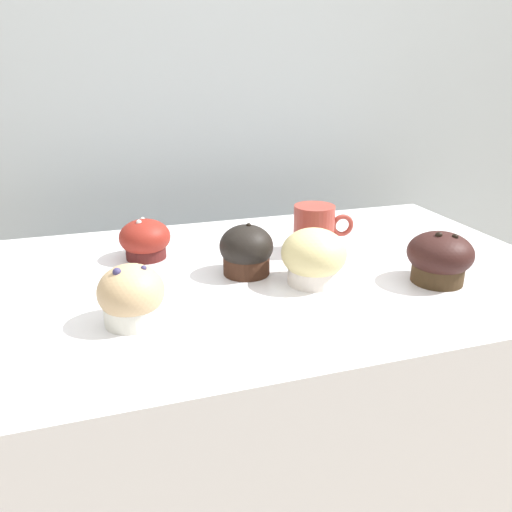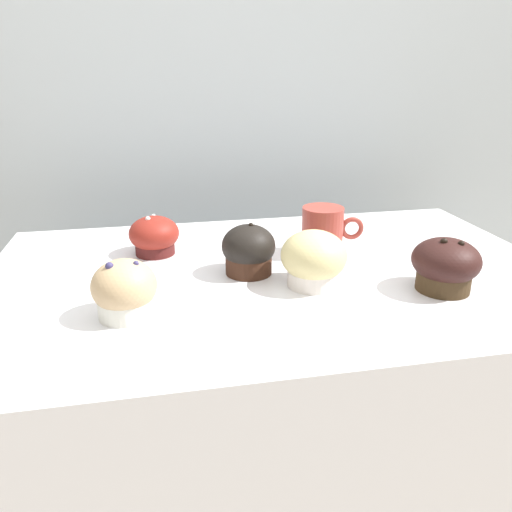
{
  "view_description": "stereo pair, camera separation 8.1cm",
  "coord_description": "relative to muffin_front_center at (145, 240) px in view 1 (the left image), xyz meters",
  "views": [
    {
      "loc": [
        -0.27,
        -0.77,
        1.29
      ],
      "look_at": [
        -0.04,
        -0.04,
        1.0
      ],
      "focal_mm": 35.0,
      "sensor_mm": 36.0,
      "label": 1
    },
    {
      "loc": [
        -0.19,
        -0.79,
        1.29
      ],
      "look_at": [
        -0.04,
        -0.04,
        1.0
      ],
      "focal_mm": 35.0,
      "sensor_mm": 36.0,
      "label": 2
    }
  ],
  "objects": [
    {
      "name": "wall_back",
      "position": [
        0.21,
        0.47,
        -0.09
      ],
      "size": [
        3.2,
        0.1,
        1.8
      ],
      "primitive_type": "cube",
      "color": "#A8B2B7",
      "rests_on": "ground"
    },
    {
      "name": "display_counter",
      "position": [
        0.21,
        -0.13,
        -0.51
      ],
      "size": [
        1.0,
        0.64,
        0.95
      ],
      "primitive_type": "cube",
      "color": "silver",
      "rests_on": "ground"
    },
    {
      "name": "muffin_front_center",
      "position": [
        0.0,
        0.0,
        0.0
      ],
      "size": [
        0.09,
        0.09,
        0.08
      ],
      "color": "#4C1918",
      "rests_on": "display_counter"
    },
    {
      "name": "muffin_back_right",
      "position": [
        -0.04,
        -0.25,
        0.0
      ],
      "size": [
        0.09,
        0.09,
        0.09
      ],
      "color": "silver",
      "rests_on": "display_counter"
    },
    {
      "name": "muffin_front_left",
      "position": [
        0.25,
        -0.2,
        0.01
      ],
      "size": [
        0.11,
        0.11,
        0.09
      ],
      "color": "white",
      "rests_on": "display_counter"
    },
    {
      "name": "muffin_front_right",
      "position": [
        0.45,
        -0.26,
        0.01
      ],
      "size": [
        0.11,
        0.11,
        0.09
      ],
      "color": "#3C2B18",
      "rests_on": "display_counter"
    },
    {
      "name": "muffin_back_left",
      "position": [
        0.16,
        -0.13,
        0.01
      ],
      "size": [
        0.09,
        0.09,
        0.09
      ],
      "color": "#3A2015",
      "rests_on": "display_counter"
    },
    {
      "name": "coffee_cup",
      "position": [
        0.31,
        -0.06,
        0.01
      ],
      "size": [
        0.12,
        0.08,
        0.09
      ],
      "color": "#99382D",
      "rests_on": "display_counter"
    }
  ]
}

